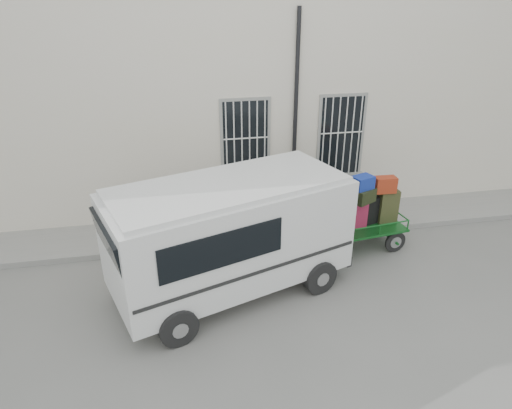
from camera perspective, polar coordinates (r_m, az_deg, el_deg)
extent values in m
plane|color=slate|center=(10.78, 3.64, -8.35)|extent=(80.00, 80.00, 0.00)
cube|color=beige|center=(14.65, -1.50, 13.68)|extent=(24.00, 5.00, 6.00)
cylinder|color=black|center=(12.45, 4.93, 10.52)|extent=(0.11, 0.11, 5.60)
cube|color=black|center=(12.37, -1.33, 7.86)|extent=(1.20, 0.08, 2.20)
cube|color=gray|center=(12.75, -1.26, 2.86)|extent=(1.45, 0.22, 0.12)
cube|color=black|center=(13.07, 10.54, 8.41)|extent=(1.20, 0.08, 2.20)
cube|color=gray|center=(13.43, 10.18, 3.66)|extent=(1.45, 0.22, 0.12)
cube|color=gray|center=(12.58, 1.17, -2.59)|extent=(24.00, 1.70, 0.15)
cylinder|color=black|center=(11.00, 8.79, -6.16)|extent=(0.56, 0.13, 0.55)
cylinder|color=gray|center=(11.00, 8.79, -6.16)|extent=(0.31, 0.14, 0.30)
cylinder|color=black|center=(11.64, 6.97, -4.12)|extent=(0.56, 0.13, 0.55)
cylinder|color=gray|center=(11.64, 6.97, -4.12)|extent=(0.31, 0.14, 0.30)
cylinder|color=black|center=(11.89, 16.99, -4.48)|extent=(0.56, 0.13, 0.55)
cylinder|color=gray|center=(11.89, 16.99, -4.48)|extent=(0.31, 0.14, 0.30)
cylinder|color=black|center=(12.49, 14.87, -2.69)|extent=(0.56, 0.13, 0.55)
cylinder|color=gray|center=(12.49, 14.87, -2.69)|extent=(0.31, 0.14, 0.30)
cube|color=#13571E|center=(11.56, 12.18, -2.89)|extent=(2.56, 1.40, 0.06)
cylinder|color=#13571E|center=(10.86, 5.36, -3.33)|extent=(0.32, 0.08, 0.62)
cube|color=black|center=(10.96, 7.94, -1.86)|extent=(0.52, 0.36, 0.73)
cube|color=black|center=(10.79, 8.06, -0.07)|extent=(0.21, 0.16, 0.03)
cube|color=#0D2F2B|center=(11.19, 10.37, -1.14)|extent=(0.53, 0.29, 0.84)
cube|color=black|center=(11.01, 10.55, 0.88)|extent=(0.22, 0.14, 0.03)
cube|color=maroon|center=(11.41, 12.61, -1.28)|extent=(0.49, 0.33, 0.67)
cube|color=black|center=(11.26, 12.78, 0.30)|extent=(0.19, 0.13, 0.03)
cube|color=black|center=(11.72, 14.20, -0.64)|extent=(0.46, 0.36, 0.70)
cube|color=black|center=(11.57, 14.39, 0.99)|extent=(0.18, 0.15, 0.03)
cube|color=#31341A|center=(11.84, 16.11, -0.19)|extent=(0.48, 0.32, 0.86)
cube|color=black|center=(11.66, 16.37, 1.78)|extent=(0.21, 0.18, 0.03)
cube|color=#4D0F16|center=(10.70, 8.38, 0.57)|extent=(0.66, 0.52, 0.33)
cube|color=black|center=(11.05, 11.05, 1.82)|extent=(0.66, 0.47, 0.35)
cube|color=black|center=(11.19, 13.28, 1.11)|extent=(0.65, 0.58, 0.33)
cube|color=brown|center=(11.47, 15.85, 2.42)|extent=(0.52, 0.31, 0.38)
cube|color=black|center=(10.75, 10.30, 2.47)|extent=(0.51, 0.46, 0.33)
cube|color=navy|center=(11.08, 13.20, 2.70)|extent=(0.57, 0.49, 0.31)
cube|color=silver|center=(9.44, -3.29, -3.48)|extent=(5.31, 3.58, 2.00)
cube|color=silver|center=(8.99, -3.45, 2.36)|extent=(5.05, 3.35, 0.11)
cube|color=black|center=(8.60, -17.95, -4.94)|extent=(0.79, 1.80, 0.84)
cube|color=black|center=(8.20, -4.15, -5.68)|extent=(2.33, 0.83, 0.69)
cube|color=black|center=(10.50, 8.71, 1.38)|extent=(0.55, 1.49, 0.61)
cube|color=black|center=(11.07, 8.23, -4.68)|extent=(0.77, 1.98, 0.24)
cube|color=white|center=(10.97, 8.50, -3.47)|extent=(0.18, 0.45, 0.13)
cylinder|color=black|center=(8.75, -9.72, -14.86)|extent=(0.79, 0.48, 0.76)
cylinder|color=black|center=(10.34, -13.84, -8.24)|extent=(0.79, 0.48, 0.76)
cylinder|color=black|center=(10.00, 7.95, -8.93)|extent=(0.79, 0.48, 0.76)
cylinder|color=black|center=(11.42, 1.74, -3.98)|extent=(0.79, 0.48, 0.76)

